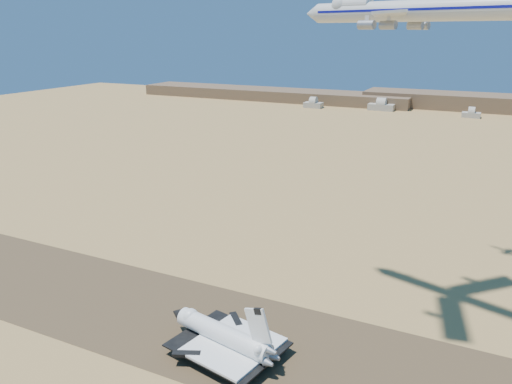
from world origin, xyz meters
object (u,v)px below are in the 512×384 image
at_px(carrier_747, 402,11).
at_px(crew_c, 240,369).
at_px(shuttle, 222,336).
at_px(chase_jet_d, 469,9).
at_px(crew_b, 226,370).
at_px(crew_a, 217,370).

xyz_separation_m(carrier_747, crew_c, (-26.49, -51.24, -94.31)).
relative_size(shuttle, chase_jet_d, 2.94).
relative_size(carrier_747, crew_b, 46.97).
distance_m(crew_a, crew_b, 2.38).
bearing_deg(crew_b, crew_a, 115.39).
distance_m(crew_a, crew_c, 6.19).
height_order(carrier_747, chase_jet_d, carrier_747).
xyz_separation_m(crew_a, crew_c, (5.35, 3.11, -0.01)).
distance_m(carrier_747, crew_a, 113.40).
relative_size(crew_a, crew_c, 1.01).
bearing_deg(carrier_747, crew_b, -102.44).
bearing_deg(chase_jet_d, crew_a, -87.20).
bearing_deg(crew_b, shuttle, 28.06).
bearing_deg(crew_b, chase_jet_d, -29.70).
bearing_deg(carrier_747, chase_jet_d, 90.96).
distance_m(carrier_747, crew_c, 110.55).
relative_size(shuttle, crew_c, 24.10).
xyz_separation_m(shuttle, crew_b, (5.46, -7.92, -4.37)).
bearing_deg(crew_c, crew_b, 79.84).
bearing_deg(chase_jet_d, crew_b, -86.52).
relative_size(carrier_747, crew_a, 44.54).
relative_size(shuttle, crew_a, 23.77).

